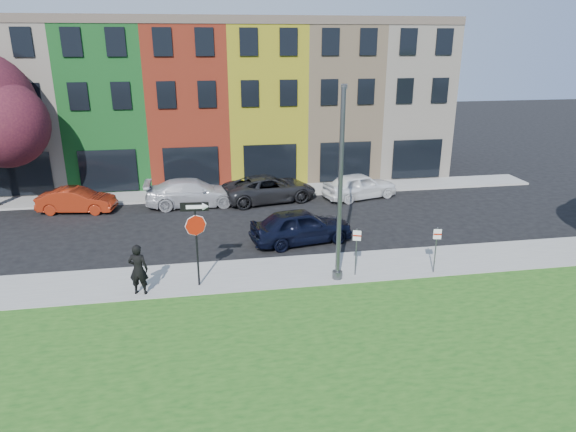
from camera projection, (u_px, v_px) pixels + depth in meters
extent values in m
plane|color=black|center=(331.00, 307.00, 18.47)|extent=(120.00, 120.00, 0.00)
cube|color=gray|center=(360.00, 267.00, 21.56)|extent=(40.00, 3.00, 0.12)
cube|color=gray|center=(225.00, 193.00, 31.95)|extent=(40.00, 2.40, 0.12)
cube|color=beige|center=(37.00, 105.00, 34.22)|extent=(5.00, 10.00, 10.00)
cube|color=#227F2E|center=(115.00, 103.00, 35.01)|extent=(5.00, 10.00, 10.00)
cube|color=#B3341D|center=(189.00, 102.00, 35.81)|extent=(5.00, 10.00, 10.00)
cube|color=yellow|center=(260.00, 101.00, 36.60)|extent=(5.00, 10.00, 10.00)
cube|color=tan|center=(328.00, 99.00, 37.39)|extent=(5.00, 10.00, 10.00)
cube|color=beige|center=(393.00, 98.00, 38.19)|extent=(5.00, 10.00, 10.00)
cube|color=black|center=(231.00, 166.00, 32.63)|extent=(30.00, 0.12, 2.60)
cylinder|color=black|center=(197.00, 246.00, 19.33)|extent=(0.08, 0.08, 3.29)
cylinder|color=silver|center=(196.00, 225.00, 19.04)|extent=(0.82, 0.10, 0.82)
cylinder|color=#951808|center=(196.00, 225.00, 19.02)|extent=(0.78, 0.08, 0.78)
cube|color=black|center=(194.00, 207.00, 18.81)|extent=(1.05, 0.12, 0.34)
cube|color=silver|center=(194.00, 207.00, 18.78)|extent=(0.66, 0.07, 0.14)
imported|color=black|center=(138.00, 269.00, 18.89)|extent=(0.90, 0.74, 1.96)
imported|color=black|center=(301.00, 226.00, 24.12)|extent=(3.63, 5.49, 1.64)
imported|color=maroon|center=(77.00, 200.00, 28.44)|extent=(2.64, 4.56, 1.37)
imported|color=#AFAFB4|center=(193.00, 193.00, 29.52)|extent=(2.40, 5.46, 1.56)
imported|color=black|center=(270.00, 188.00, 30.38)|extent=(4.60, 6.47, 1.53)
imported|color=white|center=(360.00, 186.00, 30.91)|extent=(4.16, 5.50, 1.55)
cylinder|color=#4B4E50|center=(340.00, 189.00, 19.22)|extent=(0.18, 0.18, 7.42)
cylinder|color=#4B4E50|center=(337.00, 275.00, 20.38)|extent=(0.40, 0.40, 0.30)
cylinder|color=#4B4E50|center=(344.00, 87.00, 18.98)|extent=(0.68, 1.95, 0.12)
cube|color=#4B4E50|center=(344.00, 86.00, 20.03)|extent=(0.39, 0.60, 0.16)
cylinder|color=#4B4E50|center=(356.00, 252.00, 20.41)|extent=(0.05, 0.05, 1.98)
cube|color=silver|center=(357.00, 236.00, 20.15)|extent=(0.31, 0.13, 0.42)
cube|color=#951808|center=(357.00, 236.00, 20.13)|extent=(0.30, 0.12, 0.06)
cylinder|color=#4B4E50|center=(435.00, 250.00, 20.65)|extent=(0.05, 0.05, 1.94)
cube|color=silver|center=(437.00, 234.00, 20.40)|extent=(0.32, 0.08, 0.42)
cube|color=#951808|center=(438.00, 234.00, 20.38)|extent=(0.32, 0.08, 0.06)
sphere|color=#320D1A|center=(4.00, 124.00, 27.16)|extent=(4.61, 4.61, 4.61)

